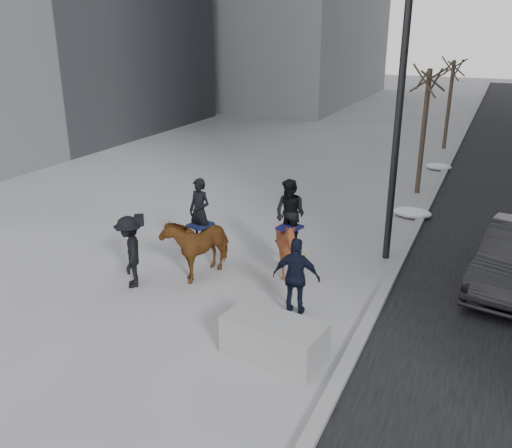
% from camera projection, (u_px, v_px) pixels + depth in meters
% --- Properties ---
extents(ground, '(120.00, 120.00, 0.00)m').
position_uv_depth(ground, '(234.00, 303.00, 12.28)').
color(ground, gray).
rests_on(ground, ground).
extents(curb, '(0.25, 90.00, 0.12)m').
position_uv_depth(curb, '(432.00, 196.00, 19.62)').
color(curb, gray).
rests_on(curb, ground).
extents(planter, '(2.01, 1.21, 0.76)m').
position_uv_depth(planter, '(274.00, 338.00, 10.20)').
color(planter, gray).
rests_on(planter, ground).
extents(tree_near, '(1.20, 1.20, 4.98)m').
position_uv_depth(tree_near, '(424.00, 126.00, 19.41)').
color(tree_near, '#3D2B24').
rests_on(tree_near, ground).
extents(tree_far, '(1.20, 1.20, 4.78)m').
position_uv_depth(tree_far, '(449.00, 100.00, 26.61)').
color(tree_far, '#372921').
rests_on(tree_far, ground).
extents(mounted_left, '(1.19, 2.01, 2.43)m').
position_uv_depth(mounted_left, '(198.00, 239.00, 13.47)').
color(mounted_left, '#4E240F').
rests_on(mounted_left, ground).
extents(mounted_right, '(1.64, 1.75, 2.47)m').
position_uv_depth(mounted_right, '(288.00, 240.00, 13.21)').
color(mounted_right, '#4F270F').
rests_on(mounted_right, ground).
extents(feeder, '(1.07, 0.92, 1.75)m').
position_uv_depth(feeder, '(296.00, 277.00, 11.53)').
color(feeder, black).
rests_on(feeder, ground).
extents(camera_crew, '(1.19, 1.30, 1.75)m').
position_uv_depth(camera_crew, '(130.00, 251.00, 12.80)').
color(camera_crew, black).
rests_on(camera_crew, ground).
extents(lamppost, '(0.25, 1.83, 9.09)m').
position_uv_depth(lamppost, '(404.00, 66.00, 13.04)').
color(lamppost, black).
rests_on(lamppost, ground).
extents(snow_piles, '(1.22, 7.44, 0.31)m').
position_uv_depth(snow_piles, '(425.00, 191.00, 20.00)').
color(snow_piles, silver).
rests_on(snow_piles, ground).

